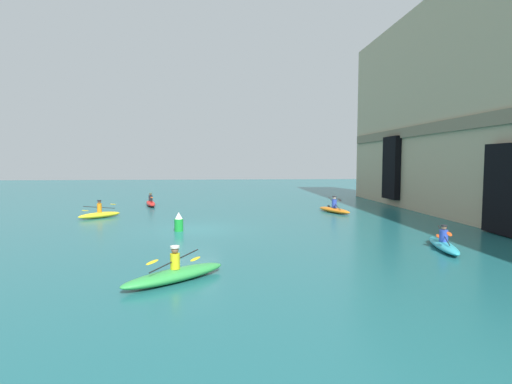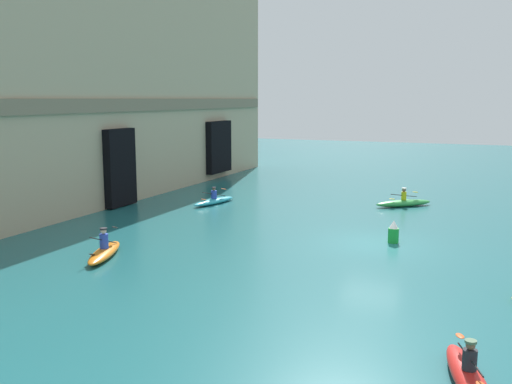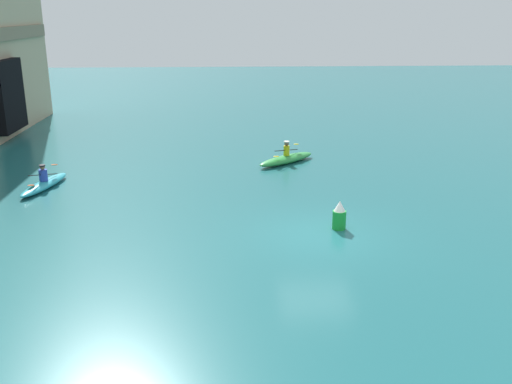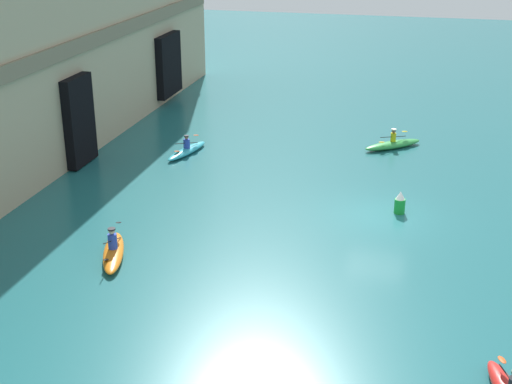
{
  "view_description": "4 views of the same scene",
  "coord_description": "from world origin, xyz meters",
  "views": [
    {
      "loc": [
        21.5,
        1.54,
        3.66
      ],
      "look_at": [
        -3.28,
        3.55,
        1.75
      ],
      "focal_mm": 28.0,
      "sensor_mm": 36.0,
      "label": 1
    },
    {
      "loc": [
        -24.26,
        -4.68,
        6.24
      ],
      "look_at": [
        -3.13,
        4.19,
        2.49
      ],
      "focal_mm": 40.0,
      "sensor_mm": 36.0,
      "label": 2
    },
    {
      "loc": [
        -17.58,
        3.0,
        7.15
      ],
      "look_at": [
        0.17,
        2.04,
        1.48
      ],
      "focal_mm": 40.0,
      "sensor_mm": 36.0,
      "label": 3
    },
    {
      "loc": [
        -28.35,
        -1.58,
        12.36
      ],
      "look_at": [
        -2.14,
        4.9,
        1.45
      ],
      "focal_mm": 50.0,
      "sensor_mm": 36.0,
      "label": 4
    }
  ],
  "objects": [
    {
      "name": "ground_plane",
      "position": [
        0.0,
        0.0,
        0.0
      ],
      "size": [
        120.0,
        120.0,
        0.0
      ],
      "primitive_type": "plane",
      "color": "#1E6066"
    },
    {
      "name": "cliff_bluff",
      "position": [
        2.38,
        18.12,
        7.42
      ],
      "size": [
        44.13,
        5.68,
        14.92
      ],
      "color": "tan",
      "rests_on": "ground"
    },
    {
      "name": "kayak_orange",
      "position": [
        -6.3,
        9.42,
        0.23
      ],
      "size": [
        3.49,
        1.91,
        1.19
      ],
      "rotation": [
        0.0,
        0.0,
        0.36
      ],
      "color": "orange",
      "rests_on": "ground"
    },
    {
      "name": "kayak_green",
      "position": [
        9.4,
        0.05,
        0.22
      ],
      "size": [
        2.92,
        3.24,
        1.1
      ],
      "rotation": [
        0.0,
        0.0,
        5.42
      ],
      "color": "green",
      "rests_on": "ground"
    },
    {
      "name": "kayak_cyan",
      "position": [
        5.78,
        10.66,
        0.21
      ],
      "size": [
        3.54,
        1.46,
        1.02
      ],
      "rotation": [
        0.0,
        0.0,
        6.05
      ],
      "color": "#33B2C6",
      "rests_on": "ground"
    },
    {
      "name": "marker_buoy",
      "position": [
        0.49,
        -0.83,
        0.47
      ],
      "size": [
        0.46,
        0.46,
        1.0
      ],
      "color": "green",
      "rests_on": "ground"
    }
  ]
}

